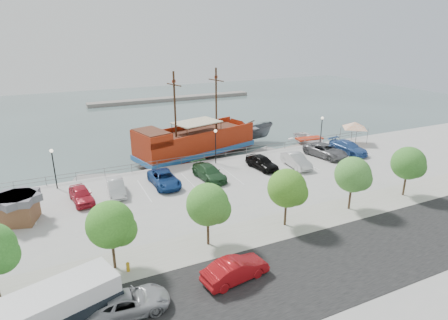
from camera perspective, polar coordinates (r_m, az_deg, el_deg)
name	(u,v)px	position (r m, az deg, el deg)	size (l,w,h in m)	color
ground	(240,190)	(40.96, 2.47, -4.61)	(160.00, 160.00, 0.00)	#445653
land_slab	(400,311)	(26.78, 25.24, -20.15)	(100.00, 58.00, 1.20)	#A0A09F
street	(344,260)	(29.04, 17.76, -14.25)	(100.00, 8.00, 0.04)	black
sidewalk	(294,222)	(32.92, 10.69, -9.33)	(100.00, 4.00, 0.05)	gray
seawall_railing	(212,156)	(46.96, -1.92, 0.61)	(50.00, 0.06, 1.00)	slate
far_shore	(172,99)	(93.68, -7.88, 9.24)	(40.00, 3.00, 0.80)	gray
pirate_ship	(204,141)	(51.64, -3.06, 2.96)	(19.81, 9.99, 12.26)	#98220A
patrol_boat	(252,134)	(57.68, 4.35, 3.95)	(2.59, 6.89, 2.67)	#50545A
speedboat	(309,141)	(57.59, 12.85, 2.83)	(4.80, 6.73, 1.39)	white
dock_west	(106,178)	(45.60, -17.47, -2.68)	(7.15, 2.04, 0.41)	gray
dock_mid	(257,155)	(51.75, 5.03, 0.79)	(7.04, 2.01, 0.40)	gray
dock_east	(300,148)	(55.65, 11.57, 1.83)	(7.79, 2.23, 0.45)	gray
shed	(18,208)	(36.37, -28.90, -6.39)	(3.76, 3.76, 2.49)	brown
canopy_tent	(355,122)	(56.50, 19.38, 5.49)	(4.99, 4.99, 3.59)	slate
street_van	(128,303)	(23.81, -14.44, -20.32)	(2.25, 4.87, 1.35)	#9D9FA2
street_sedan	(235,270)	(25.49, 1.75, -16.36)	(1.61, 4.60, 1.52)	#A40F14
shuttle_bus	(50,314)	(23.54, -24.99, -20.46)	(7.78, 4.59, 2.59)	silver
fire_hydrant	(128,266)	(27.18, -14.43, -15.44)	(0.26, 0.26, 0.74)	gold
lamp_post_left	(53,162)	(41.55, -24.60, -0.24)	(0.36, 0.36, 4.28)	black
lamp_post_mid	(216,140)	(45.10, -1.29, 3.03)	(0.36, 0.36, 4.28)	black
lamp_post_right	(322,126)	(53.39, 14.65, 5.00)	(0.36, 0.36, 4.28)	black
tree_b	(113,226)	(26.23, -16.57, -9.59)	(3.30, 3.20, 5.00)	#473321
tree_c	(210,206)	(27.83, -2.17, -6.97)	(3.30, 3.20, 5.00)	#473321
tree_d	(289,189)	(30.97, 9.86, -4.42)	(3.30, 3.20, 5.00)	#473321
tree_e	(354,176)	(35.24, 19.26, -2.26)	(3.30, 3.20, 5.00)	#473321
tree_f	(410,164)	(40.28, 26.46, -0.57)	(3.30, 3.20, 5.00)	#473321
parked_car_a	(81,195)	(38.14, -20.91, -4.97)	(1.76, 4.37, 1.49)	#B91F30
parked_car_b	(116,187)	(38.81, -16.15, -4.02)	(1.55, 4.44, 1.46)	silver
parked_car_c	(164,179)	(39.80, -9.10, -2.85)	(2.46, 5.34, 1.48)	navy
parked_car_d	(209,172)	(41.00, -2.30, -1.90)	(2.14, 5.27, 1.53)	#224927
parked_car_e	(262,162)	(44.20, 5.80, -0.33)	(1.90, 4.72, 1.61)	black
parked_car_f	(296,160)	(45.37, 10.94, -0.06)	(1.70, 4.89, 1.61)	silver
parked_car_g	(325,151)	(49.81, 15.20, 1.39)	(2.74, 5.94, 1.65)	slate
parked_car_h	(348,147)	(52.12, 18.38, 1.84)	(2.27, 5.58, 1.62)	#32599E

